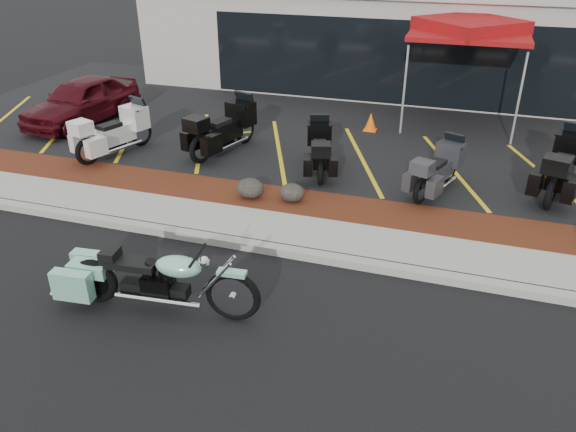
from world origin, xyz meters
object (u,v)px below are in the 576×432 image
(traffic_cone, at_px, (371,122))
(hero_cruiser, at_px, (233,289))
(parked_car, at_px, (81,100))
(popup_canopy, at_px, (470,29))
(touring_white, at_px, (139,121))

(traffic_cone, bearing_deg, hero_cruiser, -92.96)
(parked_car, relative_size, traffic_cone, 7.55)
(hero_cruiser, xyz_separation_m, traffic_cone, (0.46, 8.99, -0.17))
(hero_cruiser, bearing_deg, traffic_cone, 81.57)
(popup_canopy, bearing_deg, parked_car, 176.40)
(touring_white, distance_m, parked_car, 2.93)
(hero_cruiser, height_order, touring_white, touring_white)
(traffic_cone, bearing_deg, popup_canopy, 32.92)
(touring_white, xyz_separation_m, traffic_cone, (5.55, 3.06, -0.41))
(hero_cruiser, height_order, traffic_cone, hero_cruiser)
(parked_car, relative_size, popup_canopy, 0.94)
(touring_white, height_order, popup_canopy, popup_canopy)
(parked_car, bearing_deg, popup_canopy, 25.57)
(hero_cruiser, xyz_separation_m, parked_car, (-7.75, 7.15, 0.23))
(hero_cruiser, relative_size, parked_car, 0.85)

